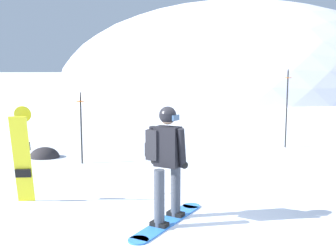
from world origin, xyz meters
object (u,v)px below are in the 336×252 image
at_px(snowboarder_main, 166,161).
at_px(piste_marker_far, 287,103).
at_px(rock_dark, 45,157).
at_px(piste_marker_near, 81,122).
at_px(spare_snowboard, 22,155).

relative_size(snowboarder_main, piste_marker_far, 0.77).
bearing_deg(rock_dark, piste_marker_near, -34.77).
xyz_separation_m(snowboarder_main, spare_snowboard, (-2.31, 0.99, -0.09)).
bearing_deg(spare_snowboard, piste_marker_near, 79.04).
height_order(spare_snowboard, rock_dark, spare_snowboard).
bearing_deg(piste_marker_near, rock_dark, 145.23).
bearing_deg(snowboarder_main, piste_marker_far, 56.01).
xyz_separation_m(spare_snowboard, piste_marker_far, (6.01, 4.49, 0.43)).
height_order(snowboarder_main, spare_snowboard, snowboarder_main).
bearing_deg(rock_dark, spare_snowboard, -82.39).
height_order(snowboarder_main, piste_marker_far, piste_marker_far).
bearing_deg(piste_marker_near, spare_snowboard, -100.96).
relative_size(piste_marker_near, piste_marker_far, 0.78).
relative_size(snowboarder_main, rock_dark, 2.31).
distance_m(snowboarder_main, piste_marker_near, 4.24).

